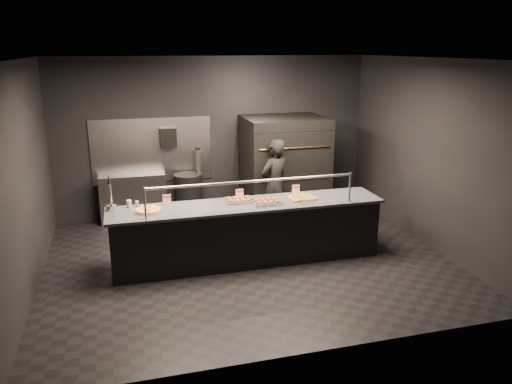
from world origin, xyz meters
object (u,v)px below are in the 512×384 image
slider_tray_a (239,200)px  square_pizza (301,198)px  fire_extinguisher (198,161)px  worker (275,185)px  pizza_oven (284,167)px  beer_tap (111,200)px  prep_shelf (133,198)px  service_counter (248,232)px  slider_tray_b (267,202)px  towel_dispenser (168,137)px  trash_bin (189,197)px  round_pizza (148,210)px

slider_tray_a → square_pizza: slider_tray_a is taller
fire_extinguisher → worker: size_ratio=0.31×
pizza_oven → beer_tap: size_ratio=3.57×
square_pizza → prep_shelf: bearing=136.8°
worker → prep_shelf: bearing=-48.5°
service_counter → square_pizza: (0.85, 0.01, 0.47)m
beer_tap → slider_tray_b: beer_tap is taller
towel_dispenser → fire_extinguisher: 0.74m
service_counter → beer_tap: 2.05m
pizza_oven → worker: bearing=-120.2°
beer_tap → pizza_oven: bearing=28.4°
slider_tray_b → square_pizza: size_ratio=1.02×
beer_tap → trash_bin: size_ratio=0.61×
prep_shelf → beer_tap: 2.24m
service_counter → fire_extinguisher: 2.50m
fire_extinguisher → round_pizza: bearing=-115.0°
service_counter → trash_bin: size_ratio=4.66×
beer_tap → worker: bearing=20.3°
service_counter → round_pizza: size_ratio=9.33×
round_pizza → worker: (2.25, 1.18, -0.11)m
beer_tap → worker: size_ratio=0.33×
towel_dispenser → slider_tray_a: bearing=-70.5°
fire_extinguisher → beer_tap: 2.72m
beer_tap → slider_tray_b: size_ratio=1.10×
beer_tap → square_pizza: bearing=-3.7°
towel_dispenser → beer_tap: bearing=-115.6°
towel_dispenser → trash_bin: (0.31, -0.23, -1.11)m
fire_extinguisher → slider_tray_b: fire_extinguisher is taller
beer_tap → trash_bin: 2.47m
service_counter → slider_tray_a: size_ratio=9.53×
slider_tray_b → pizza_oven: bearing=64.8°
pizza_oven → slider_tray_a: 2.19m
prep_shelf → trash_bin: (1.01, -0.16, -0.01)m
beer_tap → worker: worker is taller
trash_bin → service_counter: bearing=-74.6°
fire_extinguisher → worker: bearing=-45.8°
trash_bin → round_pizza: bearing=-112.0°
pizza_oven → slider_tray_a: pizza_oven is taller
prep_shelf → slider_tray_a: slider_tray_a is taller
service_counter → towel_dispenser: size_ratio=11.71×
beer_tap → round_pizza: size_ratio=1.22×
worker → slider_tray_a: bearing=26.3°
pizza_oven → square_pizza: (-0.35, -1.89, -0.03)m
beer_tap → square_pizza: 2.81m
prep_shelf → service_counter: bearing=-55.4°
fire_extinguisher → slider_tray_b: bearing=-75.7°
slider_tray_b → square_pizza: 0.58m
service_counter → beer_tap: bearing=174.2°
prep_shelf → trash_bin: bearing=-9.2°
worker → square_pizza: bearing=68.6°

